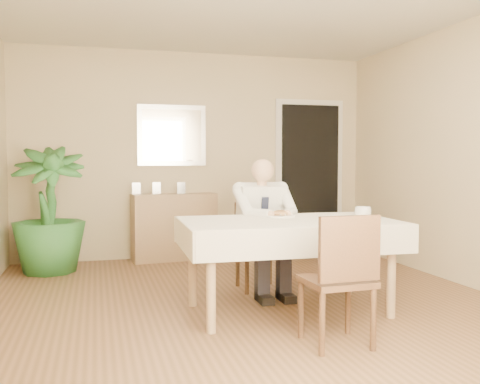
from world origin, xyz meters
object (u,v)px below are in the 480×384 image
object	(u,v)px
chair_far	(257,240)
seated_man	(266,220)
dining_table	(288,230)
chair_near	(342,273)
coffee_mug	(363,213)
sideboard	(174,227)
potted_palm	(48,209)

from	to	relation	value
chair_far	seated_man	xyz separation A→B (m)	(0.00, -0.28, 0.23)
dining_table	chair_near	distance (m)	0.91
chair_far	coffee_mug	bearing A→B (deg)	-64.87
coffee_mug	sideboard	xyz separation A→B (m)	(-1.16, 2.67, -0.39)
coffee_mug	dining_table	bearing A→B (deg)	167.70
chair_near	dining_table	bearing A→B (deg)	90.59
dining_table	potted_palm	xyz separation A→B (m)	(-2.00, 2.14, 0.03)
chair_near	seated_man	xyz separation A→B (m)	(-0.04, 1.48, 0.19)
chair_near	coffee_mug	world-z (taller)	chair_near
seated_man	potted_palm	xyz separation A→B (m)	(-2.00, 1.54, 0.01)
seated_man	sideboard	size ratio (longest dim) A/B	1.21
seated_man	coffee_mug	world-z (taller)	seated_man
sideboard	chair_near	bearing A→B (deg)	-85.88
chair_near	seated_man	bearing A→B (deg)	89.55
dining_table	chair_far	xyz separation A→B (m)	(0.00, 0.87, -0.21)
chair_far	potted_palm	xyz separation A→B (m)	(-2.00, 1.26, 0.24)
chair_far	coffee_mug	size ratio (longest dim) A/B	6.21
chair_near	potted_palm	size ratio (longest dim) A/B	0.63
chair_near	seated_man	world-z (taller)	seated_man
sideboard	seated_man	bearing A→B (deg)	-79.73
chair_near	sideboard	bearing A→B (deg)	97.97
potted_palm	coffee_mug	bearing A→B (deg)	-41.06
chair_far	coffee_mug	xyz separation A→B (m)	(0.60, -1.00, 0.35)
chair_near	potted_palm	world-z (taller)	potted_palm
dining_table	chair_far	distance (m)	0.90
dining_table	coffee_mug	distance (m)	0.63
chair_far	potted_palm	distance (m)	2.38
potted_palm	seated_man	bearing A→B (deg)	-37.58
chair_far	potted_palm	size ratio (longest dim) A/B	0.59
chair_far	seated_man	bearing A→B (deg)	-95.58
seated_man	sideboard	xyz separation A→B (m)	(-0.56, 1.95, -0.28)
dining_table	seated_man	bearing A→B (deg)	91.65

